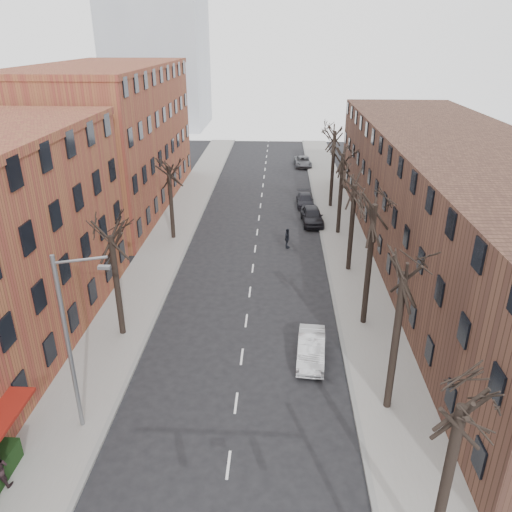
# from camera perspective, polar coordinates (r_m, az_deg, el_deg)

# --- Properties ---
(sidewalk_left) EXTENTS (4.00, 90.00, 0.15)m
(sidewalk_left) POSITION_cam_1_polar(r_m,az_deg,el_deg) (47.43, -9.62, 2.51)
(sidewalk_left) COLOR gray
(sidewalk_left) RESTS_ON ground
(sidewalk_right) EXTENTS (4.00, 90.00, 0.15)m
(sidewalk_right) POSITION_cam_1_polar(r_m,az_deg,el_deg) (46.76, 9.93, 2.17)
(sidewalk_right) COLOR gray
(sidewalk_right) RESTS_ON ground
(building_left_far) EXTENTS (12.00, 28.00, 14.00)m
(building_left_far) POSITION_cam_1_polar(r_m,az_deg,el_deg) (56.03, -16.45, 12.60)
(building_left_far) COLOR brown
(building_left_far) RESTS_ON ground
(building_right) EXTENTS (12.00, 50.00, 10.00)m
(building_right) POSITION_cam_1_polar(r_m,az_deg,el_deg) (42.39, 22.02, 5.52)
(building_right) COLOR #4D3024
(building_right) RESTS_ON ground
(tree_right_b) EXTENTS (5.20, 5.20, 10.80)m
(tree_right_b) POSITION_cam_1_polar(r_m,az_deg,el_deg) (27.05, 14.68, -16.44)
(tree_right_b) COLOR black
(tree_right_b) RESTS_ON ground
(tree_right_c) EXTENTS (5.20, 5.20, 11.60)m
(tree_right_c) POSITION_cam_1_polar(r_m,az_deg,el_deg) (33.42, 12.11, -7.56)
(tree_right_c) COLOR black
(tree_right_c) RESTS_ON ground
(tree_right_d) EXTENTS (5.20, 5.20, 10.00)m
(tree_right_d) POSITION_cam_1_polar(r_m,az_deg,el_deg) (40.38, 10.46, -1.62)
(tree_right_d) COLOR black
(tree_right_d) RESTS_ON ground
(tree_right_e) EXTENTS (5.20, 5.20, 10.80)m
(tree_right_e) POSITION_cam_1_polar(r_m,az_deg,el_deg) (47.66, 9.32, 2.55)
(tree_right_e) COLOR black
(tree_right_e) RESTS_ON ground
(tree_right_f) EXTENTS (5.20, 5.20, 11.60)m
(tree_right_f) POSITION_cam_1_polar(r_m,az_deg,el_deg) (55.14, 8.47, 5.59)
(tree_right_f) COLOR black
(tree_right_f) RESTS_ON ground
(tree_left_a) EXTENTS (5.20, 5.20, 9.50)m
(tree_left_a) POSITION_cam_1_polar(r_m,az_deg,el_deg) (32.69, -14.93, -8.66)
(tree_left_a) COLOR black
(tree_left_a) RESTS_ON ground
(tree_left_b) EXTENTS (5.20, 5.20, 9.50)m
(tree_left_b) POSITION_cam_1_polar(r_m,az_deg,el_deg) (46.47, -9.38, 1.97)
(tree_left_b) COLOR black
(tree_left_b) RESTS_ON ground
(streetlight) EXTENTS (2.45, 0.22, 9.03)m
(streetlight) POSITION_cam_1_polar(r_m,az_deg,el_deg) (23.60, -20.41, -8.80)
(streetlight) COLOR slate
(streetlight) RESTS_ON ground
(silver_sedan) EXTENTS (1.85, 4.47, 1.44)m
(silver_sedan) POSITION_cam_1_polar(r_m,az_deg,el_deg) (29.25, 6.32, -10.45)
(silver_sedan) COLOR silver
(silver_sedan) RESTS_ON ground
(parked_car_near) EXTENTS (2.31, 5.04, 1.67)m
(parked_car_near) POSITION_cam_1_polar(r_m,az_deg,el_deg) (49.59, 6.43, 4.61)
(parked_car_near) COLOR black
(parked_car_near) RESTS_ON ground
(parked_car_mid) EXTENTS (1.85, 4.44, 1.28)m
(parked_car_mid) POSITION_cam_1_polar(r_m,az_deg,el_deg) (54.94, 5.63, 6.38)
(parked_car_mid) COLOR black
(parked_car_mid) RESTS_ON ground
(parked_car_far) EXTENTS (2.50, 4.95, 1.34)m
(parked_car_far) POSITION_cam_1_polar(r_m,az_deg,el_deg) (72.14, 5.37, 10.69)
(parked_car_far) COLOR #5A5C62
(parked_car_far) RESTS_ON ground
(pedestrian_crossing) EXTENTS (0.65, 1.12, 1.79)m
(pedestrian_crossing) POSITION_cam_1_polar(r_m,az_deg,el_deg) (43.59, 3.58, 2.02)
(pedestrian_crossing) COLOR black
(pedestrian_crossing) RESTS_ON ground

